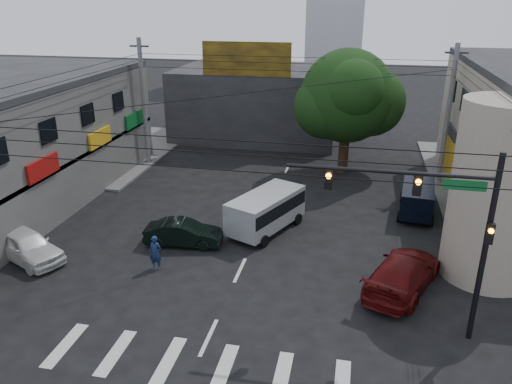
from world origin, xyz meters
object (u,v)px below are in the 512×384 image
(utility_pole_far_left, at_px, (144,103))
(utility_pole_far_right, at_px, (448,117))
(white_compact, at_px, (27,246))
(navy_van, at_px, (417,199))
(maroon_sedan, at_px, (403,273))
(traffic_gantry, at_px, (439,216))
(street_tree, at_px, (347,96))
(silver_minivan, at_px, (266,213))
(dark_sedan, at_px, (184,233))
(traffic_officer, at_px, (155,253))

(utility_pole_far_left, bearing_deg, utility_pole_far_right, 0.00)
(white_compact, height_order, navy_van, navy_van)
(maroon_sedan, bearing_deg, utility_pole_far_right, -81.33)
(utility_pole_far_left, relative_size, utility_pole_far_right, 1.00)
(traffic_gantry, xyz_separation_m, white_compact, (-18.05, 1.92, -4.09))
(utility_pole_far_right, distance_m, maroon_sedan, 14.93)
(utility_pole_far_left, bearing_deg, street_tree, 3.95)
(street_tree, distance_m, traffic_gantry, 18.42)
(white_compact, bearing_deg, utility_pole_far_right, -29.27)
(silver_minivan, bearing_deg, white_compact, 141.12)
(dark_sedan, relative_size, traffic_officer, 2.42)
(traffic_gantry, bearing_deg, navy_van, 86.40)
(white_compact, xyz_separation_m, maroon_sedan, (17.45, 1.02, 0.04))
(white_compact, relative_size, traffic_officer, 2.80)
(utility_pole_far_right, xyz_separation_m, navy_van, (-1.95, -5.52, -3.69))
(dark_sedan, relative_size, white_compact, 0.86)
(white_compact, relative_size, silver_minivan, 0.89)
(street_tree, relative_size, silver_minivan, 1.66)
(utility_pole_far_right, relative_size, white_compact, 1.97)
(street_tree, bearing_deg, maroon_sedan, -77.90)
(street_tree, xyz_separation_m, navy_van, (4.55, -6.52, -4.57))
(utility_pole_far_right, relative_size, dark_sedan, 2.28)
(traffic_gantry, relative_size, utility_pole_far_left, 0.78)
(maroon_sedan, relative_size, navy_van, 1.24)
(maroon_sedan, distance_m, traffic_officer, 11.09)
(utility_pole_far_right, xyz_separation_m, white_compact, (-20.72, -15.09, -3.86))
(street_tree, relative_size, traffic_gantry, 1.21)
(silver_minivan, height_order, navy_van, silver_minivan)
(traffic_gantry, distance_m, utility_pole_far_left, 25.00)
(utility_pole_far_right, distance_m, white_compact, 25.92)
(street_tree, height_order, silver_minivan, street_tree)
(dark_sedan, relative_size, maroon_sedan, 0.70)
(utility_pole_far_right, distance_m, silver_minivan, 14.38)
(utility_pole_far_left, xyz_separation_m, traffic_officer, (6.66, -14.68, -3.76))
(white_compact, relative_size, navy_van, 1.00)
(navy_van, bearing_deg, street_tree, 41.39)
(utility_pole_far_left, distance_m, maroon_sedan, 22.95)
(street_tree, height_order, dark_sedan, street_tree)
(street_tree, xyz_separation_m, silver_minivan, (-3.62, -10.57, -4.43))
(navy_van, distance_m, traffic_officer, 15.41)
(utility_pole_far_left, height_order, traffic_officer, utility_pole_far_left)
(dark_sedan, bearing_deg, navy_van, -66.84)
(dark_sedan, distance_m, maroon_sedan, 10.82)
(utility_pole_far_left, distance_m, navy_van, 20.17)
(utility_pole_far_left, distance_m, silver_minivan, 14.92)
(dark_sedan, height_order, traffic_officer, traffic_officer)
(silver_minivan, bearing_deg, street_tree, 4.76)
(utility_pole_far_right, bearing_deg, dark_sedan, -139.04)
(utility_pole_far_left, xyz_separation_m, silver_minivan, (10.88, -9.57, -3.56))
(white_compact, distance_m, navy_van, 21.07)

